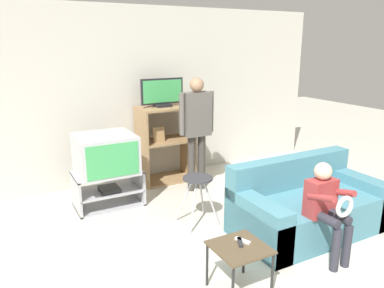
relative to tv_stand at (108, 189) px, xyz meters
The scene contains 12 objects.
wall_back 1.55m from the tv_stand, 46.66° to the left, with size 6.40×0.06×2.60m.
tv_stand is the anchor object (origin of this frame).
television_main 0.48m from the tv_stand, 131.50° to the right, with size 0.72×0.67×0.49m.
media_shelf 1.21m from the tv_stand, 25.05° to the left, with size 0.80×0.51×1.15m.
television_flat 1.60m from the tv_stand, 26.54° to the left, with size 0.66×0.20×0.42m.
folding_stool 1.29m from the tv_stand, 52.07° to the right, with size 0.41×0.39×0.58m.
snack_table 2.33m from the tv_stand, 78.26° to the right, with size 0.44×0.44×0.43m.
remote_control_black 2.30m from the tv_stand, 77.28° to the right, with size 0.04×0.14×0.02m, color #232328.
remote_control_white 2.29m from the tv_stand, 76.37° to the right, with size 0.04×0.14×0.02m, color silver.
couch 2.49m from the tv_stand, 43.82° to the right, with size 1.71×0.89×0.79m.
person_standing_adult 1.49m from the tv_stand, ahead, with size 0.53×0.20×1.61m.
person_seated_child 2.72m from the tv_stand, 55.88° to the right, with size 0.33×0.43×0.97m.
Camera 1 is at (-1.97, -1.93, 2.07)m, focal length 35.00 mm.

